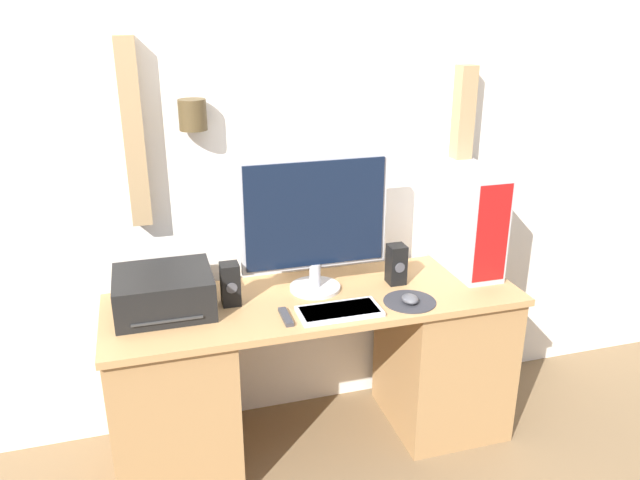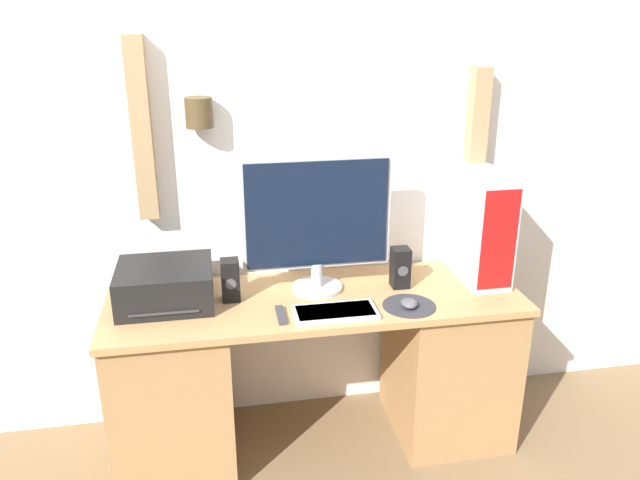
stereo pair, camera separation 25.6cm
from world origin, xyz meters
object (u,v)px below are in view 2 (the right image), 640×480
at_px(speaker_left, 230,280).
at_px(remote_control, 281,315).
at_px(speaker_right, 400,268).
at_px(computer_tower, 478,224).
at_px(keyboard, 335,312).
at_px(mouse, 409,303).
at_px(printer, 165,285).
at_px(monitor, 317,219).

bearing_deg(speaker_left, remote_control, -45.88).
bearing_deg(speaker_right, speaker_left, 180.00).
relative_size(computer_tower, speaker_right, 2.72).
relative_size(computer_tower, speaker_left, 2.72).
bearing_deg(keyboard, remote_control, 175.47).
relative_size(mouse, printer, 0.22).
distance_m(monitor, speaker_right, 0.43).
distance_m(monitor, speaker_left, 0.44).
relative_size(mouse, remote_control, 0.58).
relative_size(keyboard, computer_tower, 0.69).
distance_m(keyboard, mouse, 0.31).
xyz_separation_m(monitor, remote_control, (-0.19, -0.23, -0.31)).
height_order(monitor, speaker_right, monitor).
height_order(keyboard, speaker_right, speaker_right).
bearing_deg(printer, speaker_left, -3.68).
height_order(monitor, keyboard, monitor).
bearing_deg(monitor, keyboard, -82.84).
bearing_deg(monitor, remote_control, -128.79).
height_order(mouse, remote_control, mouse).
xyz_separation_m(computer_tower, printer, (-1.38, -0.05, -0.16)).
relative_size(monitor, remote_control, 4.32).
distance_m(computer_tower, speaker_left, 1.13).
xyz_separation_m(monitor, computer_tower, (0.74, 0.03, -0.08)).
bearing_deg(keyboard, mouse, 0.20).
bearing_deg(remote_control, printer, 155.16).
bearing_deg(mouse, monitor, 143.92).
xyz_separation_m(speaker_left, speaker_right, (0.74, -0.00, 0.00)).
xyz_separation_m(keyboard, remote_control, (-0.22, 0.02, -0.00)).
bearing_deg(computer_tower, mouse, -145.35).
distance_m(mouse, printer, 1.01).
bearing_deg(mouse, remote_control, 178.24).
height_order(keyboard, computer_tower, computer_tower).
distance_m(computer_tower, speaker_right, 0.41).
xyz_separation_m(monitor, keyboard, (0.03, -0.25, -0.31)).
height_order(mouse, computer_tower, computer_tower).
bearing_deg(speaker_left, monitor, 6.00).
bearing_deg(remote_control, mouse, -1.76).
relative_size(mouse, speaker_right, 0.47).
height_order(keyboard, speaker_left, speaker_left).
bearing_deg(monitor, speaker_left, -174.00).
bearing_deg(printer, computer_tower, 2.08).
height_order(printer, remote_control, printer).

